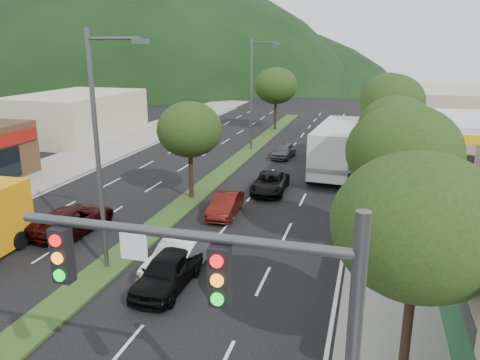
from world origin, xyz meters
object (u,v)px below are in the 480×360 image
(car_queue_a, at_px, (168,271))
(motorhome, at_px, (337,147))
(streetlight_near, at_px, (101,143))
(car_queue_d, at_px, (270,183))
(tree_med_far, at_px, (276,86))
(streetlight_mid, at_px, (254,89))
(tree_r_a, at_px, (419,226))
(traffic_signal, at_px, (258,335))
(tree_med_near, at_px, (190,130))
(suv_maroon, at_px, (73,219))
(tree_r_d, at_px, (392,101))
(tree_r_e, at_px, (389,93))
(tree_r_b, at_px, (404,153))
(sedan_silver, at_px, (180,255))
(car_queue_b, at_px, (331,168))
(tree_r_c, at_px, (396,128))
(car_queue_f, at_px, (325,142))
(car_queue_e, at_px, (284,151))
(car_queue_c, at_px, (225,205))

(car_queue_a, relative_size, motorhome, 0.44)
(streetlight_near, relative_size, car_queue_d, 2.21)
(tree_med_far, relative_size, motorhome, 0.71)
(streetlight_mid, bearing_deg, tree_r_a, -67.87)
(car_queue_a, bearing_deg, tree_med_far, 95.91)
(car_queue_a, bearing_deg, traffic_signal, -55.63)
(tree_med_near, height_order, suv_maroon, tree_med_near)
(tree_med_far, bearing_deg, car_queue_d, -79.13)
(streetlight_mid, bearing_deg, tree_r_d, -14.27)
(suv_maroon, bearing_deg, tree_r_e, -116.15)
(tree_r_b, bearing_deg, tree_r_e, 90.00)
(car_queue_a, bearing_deg, tree_r_b, 29.67)
(tree_r_b, bearing_deg, streetlight_near, -161.27)
(tree_r_d, relative_size, sedan_silver, 1.59)
(motorhome, bearing_deg, sedan_silver, -101.81)
(tree_r_e, height_order, car_queue_b, tree_r_e)
(tree_r_c, height_order, sedan_silver, tree_r_c)
(tree_r_b, height_order, sedan_silver, tree_r_b)
(tree_r_d, bearing_deg, streetlight_mid, 165.73)
(car_queue_f, bearing_deg, car_queue_e, -120.40)
(tree_r_d, xyz_separation_m, car_queue_d, (-7.53, -9.26, -4.55))
(traffic_signal, relative_size, streetlight_near, 0.70)
(tree_r_d, bearing_deg, tree_med_far, 130.60)
(tree_r_e, bearing_deg, tree_r_d, -90.00)
(tree_med_near, bearing_deg, suv_maroon, -120.00)
(sedan_silver, bearing_deg, streetlight_near, -161.76)
(traffic_signal, xyz_separation_m, motorhome, (-0.78, 28.48, -2.68))
(car_queue_f, bearing_deg, car_queue_b, -80.86)
(car_queue_e, bearing_deg, tree_r_b, -59.86)
(tree_med_near, distance_m, tree_med_far, 26.01)
(tree_med_near, bearing_deg, tree_r_c, 9.46)
(suv_maroon, height_order, car_queue_d, suv_maroon)
(streetlight_mid, bearing_deg, sedan_silver, -83.03)
(suv_maroon, bearing_deg, car_queue_e, -108.01)
(streetlight_near, relative_size, car_queue_f, 2.38)
(car_queue_a, relative_size, car_queue_b, 0.99)
(tree_r_d, xyz_separation_m, tree_med_far, (-12.00, 14.00, -0.17))
(car_queue_c, height_order, motorhome, motorhome)
(traffic_signal, distance_m, car_queue_e, 32.99)
(traffic_signal, height_order, car_queue_c, traffic_signal)
(tree_r_a, relative_size, tree_r_b, 0.96)
(car_queue_e, bearing_deg, tree_med_far, 110.54)
(traffic_signal, height_order, streetlight_near, streetlight_near)
(tree_med_far, xyz_separation_m, car_queue_b, (7.99, -18.26, -4.38))
(traffic_signal, relative_size, streetlight_mid, 0.70)
(tree_med_far, distance_m, motorhome, 19.19)
(car_queue_a, xyz_separation_m, motorhome, (4.99, 19.75, 1.24))
(tree_med_near, height_order, car_queue_f, tree_med_near)
(tree_r_d, distance_m, motorhome, 5.82)
(tree_r_d, xyz_separation_m, streetlight_mid, (-11.79, 3.00, 0.40))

